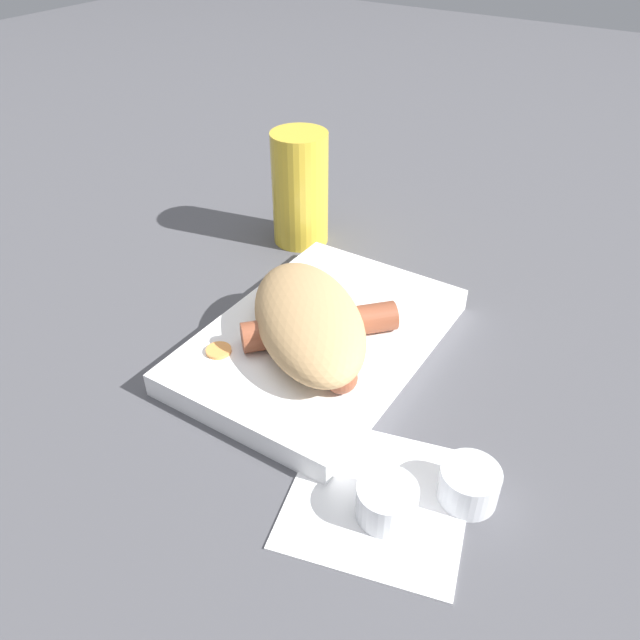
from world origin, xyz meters
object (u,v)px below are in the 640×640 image
Objects in this scene: bread_roll at (312,320)px; drink_glass at (300,189)px; food_tray at (320,339)px; condiment_cup_far at (469,486)px; sausage at (320,326)px; condiment_cup_near at (387,503)px.

drink_glass is at bearing 36.56° from bread_roll.
condiment_cup_far reaches higher than food_tray.
sausage is 0.22m from drink_glass.
condiment_cup_near reaches higher than food_tray.
drink_glass is (0.28, 0.26, 0.05)m from condiment_cup_near.
condiment_cup_far is (-0.07, -0.17, -0.02)m from sausage.
food_tray is 1.39× the size of bread_roll.
bread_roll reaches higher than condiment_cup_far.
sausage is 2.98× the size of condiment_cup_far.
sausage is 0.17m from condiment_cup_near.
drink_glass reaches higher than food_tray.
food_tray is 6.19× the size of condiment_cup_near.
bread_roll is 0.01m from sausage.
bread_roll is 1.49× the size of sausage.
drink_glass reaches higher than condiment_cup_far.
condiment_cup_near is (-0.11, -0.13, -0.03)m from bread_roll.
drink_glass is (0.16, 0.13, 0.05)m from food_tray.
condiment_cup_far is (-0.08, -0.17, 0.00)m from food_tray.
sausage is at bearing 47.66° from condiment_cup_near.
drink_glass is (0.18, 0.13, 0.02)m from bread_roll.
condiment_cup_near is 0.06m from condiment_cup_far.
bread_roll is 0.19m from condiment_cup_far.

